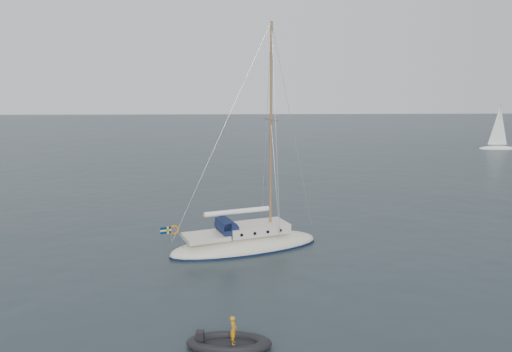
{
  "coord_description": "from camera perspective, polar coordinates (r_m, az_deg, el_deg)",
  "views": [
    {
      "loc": [
        -3.01,
        -31.26,
        10.54
      ],
      "look_at": [
        -1.75,
        0.0,
        4.8
      ],
      "focal_mm": 35.0,
      "sensor_mm": 36.0,
      "label": 1
    }
  ],
  "objects": [
    {
      "name": "ground",
      "position": [
        33.13,
        3.05,
        -8.17
      ],
      "size": [
        300.0,
        300.0,
        0.0
      ],
      "primitive_type": "plane",
      "color": "black",
      "rests_on": "ground"
    },
    {
      "name": "sailboat",
      "position": [
        32.5,
        -1.22,
        -6.41
      ],
      "size": [
        10.56,
        3.16,
        15.04
      ],
      "rotation": [
        0.0,
        0.0,
        0.35
      ],
      "color": "beige",
      "rests_on": "ground"
    },
    {
      "name": "rib",
      "position": [
        21.39,
        -3.15,
        -18.47
      ],
      "size": [
        3.51,
        1.6,
        1.38
      ],
      "rotation": [
        0.0,
        0.0,
        -0.08
      ],
      "color": "black",
      "rests_on": "ground"
    },
    {
      "name": "distant_yacht_b",
      "position": [
        91.72,
        25.98,
        4.89
      ],
      "size": [
        5.99,
        3.19,
        7.94
      ],
      "rotation": [
        0.0,
        0.0,
        -0.04
      ],
      "color": "white",
      "rests_on": "ground"
    },
    {
      "name": "dinghy",
      "position": [
        34.34,
        -3.08,
        -7.15
      ],
      "size": [
        3.05,
        1.38,
        0.44
      ],
      "rotation": [
        0.0,
        0.0,
        -0.42
      ],
      "color": "#525156",
      "rests_on": "ground"
    }
  ]
}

